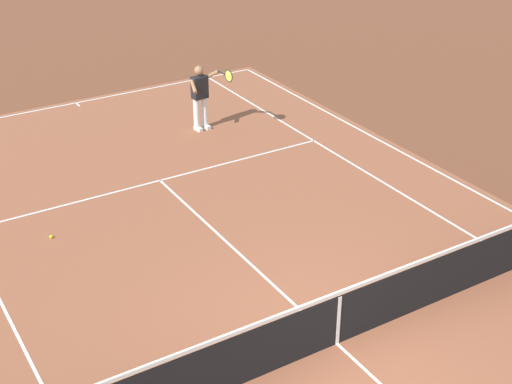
# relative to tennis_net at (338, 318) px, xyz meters

# --- Properties ---
(ground_plane) EXTENTS (60.00, 60.00, 0.00)m
(ground_plane) POSITION_rel_tennis_net_xyz_m (0.00, 0.00, -0.49)
(ground_plane) COLOR brown
(court_slab) EXTENTS (24.20, 11.40, 0.00)m
(court_slab) POSITION_rel_tennis_net_xyz_m (0.00, 0.00, -0.49)
(court_slab) COLOR #935138
(court_slab) RESTS_ON ground_plane
(court_line_markings) EXTENTS (23.85, 11.05, 0.01)m
(court_line_markings) POSITION_rel_tennis_net_xyz_m (0.00, 0.00, -0.49)
(court_line_markings) COLOR white
(court_line_markings) RESTS_ON ground_plane
(tennis_net) EXTENTS (0.10, 11.70, 1.08)m
(tennis_net) POSITION_rel_tennis_net_xyz_m (0.00, 0.00, 0.00)
(tennis_net) COLOR #2D2D33
(tennis_net) RESTS_ON ground_plane
(tennis_player_near) EXTENTS (1.04, 0.79, 1.70)m
(tennis_player_near) POSITION_rel_tennis_net_xyz_m (8.48, -2.12, 0.44)
(tennis_player_near) COLOR white
(tennis_player_near) RESTS_ON ground_plane
(tennis_ball) EXTENTS (0.07, 0.07, 0.07)m
(tennis_ball) POSITION_rel_tennis_net_xyz_m (5.27, 2.77, -0.46)
(tennis_ball) COLOR #CCE01E
(tennis_ball) RESTS_ON ground_plane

